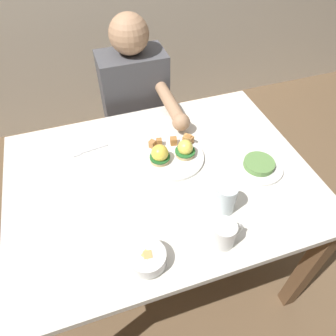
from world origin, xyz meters
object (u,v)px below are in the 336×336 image
object	(u,v)px
dining_table	(161,193)
fork	(88,151)
fruit_bowl	(147,258)
diner_person	(137,108)
coffee_mug	(224,233)
eggs_benedict_plate	(172,154)
side_plate	(259,166)
water_glass_near	(225,200)

from	to	relation	value
dining_table	fork	xyz separation A→B (m)	(-0.26, 0.24, 0.11)
fruit_bowl	diner_person	bearing A→B (deg)	77.84
fruit_bowl	dining_table	bearing A→B (deg)	65.95
dining_table	coffee_mug	distance (m)	0.39
fork	diner_person	xyz separation A→B (m)	(0.31, 0.36, -0.09)
eggs_benedict_plate	fork	xyz separation A→B (m)	(-0.33, 0.16, -0.02)
eggs_benedict_plate	fork	distance (m)	0.37
fruit_bowl	side_plate	distance (m)	0.60
fork	diner_person	distance (m)	0.48
eggs_benedict_plate	fruit_bowl	distance (m)	0.48
dining_table	side_plate	distance (m)	0.42
coffee_mug	side_plate	distance (m)	0.39
fork	side_plate	distance (m)	0.72
diner_person	eggs_benedict_plate	bearing A→B (deg)	-87.26
side_plate	fruit_bowl	bearing A→B (deg)	-154.61
fork	water_glass_near	world-z (taller)	water_glass_near
coffee_mug	water_glass_near	distance (m)	0.14
fork	side_plate	world-z (taller)	side_plate
eggs_benedict_plate	side_plate	xyz separation A→B (m)	(0.32, -0.16, -0.01)
water_glass_near	diner_person	bearing A→B (deg)	98.12
fruit_bowl	coffee_mug	distance (m)	0.26
fork	fruit_bowl	bearing A→B (deg)	-79.71
coffee_mug	diner_person	size ratio (longest dim) A/B	0.10
dining_table	side_plate	size ratio (longest dim) A/B	6.00
fork	diner_person	size ratio (longest dim) A/B	0.14
eggs_benedict_plate	fork	bearing A→B (deg)	154.92
eggs_benedict_plate	coffee_mug	size ratio (longest dim) A/B	2.42
fruit_bowl	fork	world-z (taller)	fruit_bowl
side_plate	diner_person	size ratio (longest dim) A/B	0.18
diner_person	fruit_bowl	bearing A→B (deg)	-102.16
eggs_benedict_plate	fork	size ratio (longest dim) A/B	1.73
fork	eggs_benedict_plate	bearing A→B (deg)	-25.08
coffee_mug	fork	size ratio (longest dim) A/B	0.71
water_glass_near	fruit_bowl	bearing A→B (deg)	-160.03
water_glass_near	eggs_benedict_plate	bearing A→B (deg)	106.83
coffee_mug	water_glass_near	bearing A→B (deg)	63.22
fruit_bowl	fork	distance (m)	0.59
fork	side_plate	bearing A→B (deg)	-26.31
side_plate	diner_person	distance (m)	0.77
dining_table	fork	world-z (taller)	fork
coffee_mug	water_glass_near	xyz separation A→B (m)	(0.06, 0.12, 0.00)
fruit_bowl	diner_person	xyz separation A→B (m)	(0.20, 0.94, -0.12)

